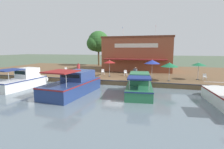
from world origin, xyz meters
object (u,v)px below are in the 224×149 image
at_px(patio_umbrella_mid_patio_left, 109,62).
at_px(patio_umbrella_by_entrance, 170,65).
at_px(cafe_chair_back_row_seat, 66,69).
at_px(mooring_post, 89,76).
at_px(tree_downstream_bank, 136,48).
at_px(cafe_chair_beside_entrance, 125,73).
at_px(waterfront_restaurant, 138,54).
at_px(patio_umbrella_near_quay_edge, 152,62).
at_px(person_mid_patio, 78,67).
at_px(patio_umbrella_far_corner, 199,64).
at_px(cafe_chair_facing_river, 103,72).
at_px(tree_behind_restaurant, 97,42).
at_px(cafe_chair_under_first_umbrella, 205,77).
at_px(person_at_quay_edge, 135,72).
at_px(motorboat_mid_row, 139,86).
at_px(motorboat_nearest_quay, 26,80).
at_px(motorboat_far_downstream, 77,84).

distance_m(patio_umbrella_mid_patio_left, patio_umbrella_by_entrance, 8.51).
xyz_separation_m(cafe_chair_back_row_seat, mooring_post, (5.89, 6.96, -0.02)).
bearing_deg(cafe_chair_back_row_seat, tree_downstream_bank, 132.72).
bearing_deg(cafe_chair_beside_entrance, waterfront_restaurant, 173.78).
bearing_deg(patio_umbrella_near_quay_edge, tree_downstream_bank, -162.34).
bearing_deg(cafe_chair_back_row_seat, person_mid_patio, 67.08).
xyz_separation_m(patio_umbrella_far_corner, cafe_chair_facing_river, (-1.11, -13.66, -1.60)).
height_order(waterfront_restaurant, tree_behind_restaurant, waterfront_restaurant).
bearing_deg(person_mid_patio, patio_umbrella_mid_patio_left, 77.41).
bearing_deg(cafe_chair_under_first_umbrella, cafe_chair_beside_entrance, -95.77).
bearing_deg(waterfront_restaurant, person_mid_patio, -46.51).
xyz_separation_m(person_mid_patio, mooring_post, (4.56, 3.81, -0.67)).
distance_m(person_at_quay_edge, tree_downstream_bank, 15.75).
bearing_deg(cafe_chair_beside_entrance, person_mid_patio, -89.28).
bearing_deg(mooring_post, patio_umbrella_far_corner, 105.06).
distance_m(patio_umbrella_by_entrance, cafe_chair_back_row_seat, 17.75).
relative_size(patio_umbrella_mid_patio_left, cafe_chair_back_row_seat, 2.88).
bearing_deg(patio_umbrella_mid_patio_left, patio_umbrella_far_corner, 92.19).
relative_size(patio_umbrella_mid_patio_left, cafe_chair_facing_river, 2.88).
height_order(waterfront_restaurant, person_at_quay_edge, waterfront_restaurant).
bearing_deg(cafe_chair_facing_river, motorboat_mid_row, 38.88).
distance_m(patio_umbrella_near_quay_edge, person_at_quay_edge, 3.44).
distance_m(cafe_chair_beside_entrance, mooring_post, 6.14).
relative_size(cafe_chair_back_row_seat, tree_behind_restaurant, 0.10).
bearing_deg(tree_downstream_bank, mooring_post, -13.92).
relative_size(motorboat_nearest_quay, mooring_post, 7.91).
relative_size(patio_umbrella_by_entrance, tree_downstream_bank, 0.39).
distance_m(cafe_chair_back_row_seat, motorboat_nearest_quay, 10.12).
height_order(waterfront_restaurant, patio_umbrella_far_corner, waterfront_restaurant).
bearing_deg(cafe_chair_back_row_seat, patio_umbrella_by_entrance, 76.39).
bearing_deg(motorboat_mid_row, mooring_post, -116.74).
bearing_deg(tree_downstream_bank, person_at_quay_edge, 7.83).
bearing_deg(tree_downstream_bank, cafe_chair_beside_entrance, 0.24).
distance_m(person_mid_patio, motorboat_far_downstream, 10.27).
bearing_deg(person_mid_patio, person_at_quay_edge, 68.46).
bearing_deg(patio_umbrella_mid_patio_left, motorboat_far_downstream, -9.14).
distance_m(patio_umbrella_mid_patio_left, motorboat_nearest_quay, 11.34).
distance_m(motorboat_mid_row, motorboat_far_downstream, 6.62).
height_order(cafe_chair_beside_entrance, motorboat_mid_row, motorboat_mid_row).
relative_size(patio_umbrella_mid_patio_left, patio_umbrella_by_entrance, 1.03).
relative_size(patio_umbrella_far_corner, tree_behind_restaurant, 0.28).
height_order(waterfront_restaurant, cafe_chair_back_row_seat, waterfront_restaurant).
xyz_separation_m(patio_umbrella_by_entrance, tree_downstream_bank, (-14.24, -6.27, 2.08)).
bearing_deg(waterfront_restaurant, tree_downstream_bank, -163.50).
bearing_deg(motorboat_far_downstream, patio_umbrella_mid_patio_left, 170.86).
bearing_deg(cafe_chair_facing_river, person_at_quay_edge, 53.93).
xyz_separation_m(patio_umbrella_near_quay_edge, tree_behind_restaurant, (-15.75, -13.85, 3.40)).
xyz_separation_m(patio_umbrella_far_corner, cafe_chair_beside_entrance, (-0.90, -9.95, -1.60)).
relative_size(cafe_chair_beside_entrance, motorboat_mid_row, 0.13).
distance_m(patio_umbrella_near_quay_edge, cafe_chair_under_first_umbrella, 6.98).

